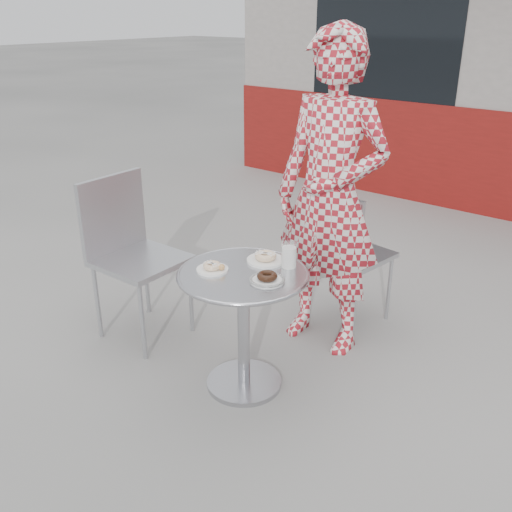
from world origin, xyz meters
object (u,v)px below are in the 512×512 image
Objects in this scene: chair_left at (142,290)px; plate_checker at (267,279)px; bistro_table at (243,302)px; seated_person at (331,197)px; milk_cup at (289,256)px; plate_far at (265,258)px; chair_far at (348,281)px; plate_near at (213,267)px.

chair_left is 1.04m from plate_checker.
seated_person is at bearing 83.52° from bistro_table.
milk_cup is (0.96, 0.17, 0.42)m from chair_left.
chair_left is at bearing -169.68° from plate_far.
seated_person is (0.02, -0.29, 0.63)m from chair_far.
seated_person is 0.80m from plate_near.
plate_far is (-0.06, -0.78, 0.41)m from chair_far.
plate_far is at bearing 93.76° from chair_far.
chair_left reaches higher than plate_far.
chair_far is 0.69m from seated_person.
chair_left is 1.06m from milk_cup.
bistro_table is at bearing -90.95° from plate_far.
seated_person reaches higher than bistro_table.
plate_far is at bearing -100.35° from seated_person.
plate_checker is at bearing 14.45° from plate_near.
chair_far reaches higher than milk_cup.
chair_left reaches higher than plate_near.
milk_cup reaches higher than plate_checker.
chair_left is at bearing -146.51° from seated_person.
plate_checker is at bearing -85.34° from seated_person.
chair_left is (-0.88, -0.93, 0.03)m from chair_far.
plate_far is at bearing 89.05° from bistro_table.
plate_checker is 1.34× the size of milk_cup.
chair_left reaches higher than milk_cup.
bistro_table is at bearing -93.32° from chair_left.
bistro_table is 0.69× the size of chair_left.
seated_person reaches higher than milk_cup.
bistro_table is 0.98m from chair_far.
plate_far is 1.21× the size of plate_near.
bistro_table is at bearing -124.66° from milk_cup.
plate_near is 0.93× the size of plate_checker.
seated_person reaches higher than plate_near.
milk_cup is (0.08, -0.76, 0.45)m from chair_far.
seated_person is (0.90, 0.64, 0.60)m from chair_left.
plate_checker is at bearing -1.09° from bistro_table.
chair_far is 0.88m from plate_far.
bistro_table is at bearing 94.33° from chair_far.
chair_left is 5.06× the size of plate_far.
chair_far is 1.04m from plate_checker.
milk_cup is at bearing 55.34° from bistro_table.
plate_checker is (0.09, -0.96, 0.40)m from chair_far.
seated_person is at bearing 81.56° from plate_far.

